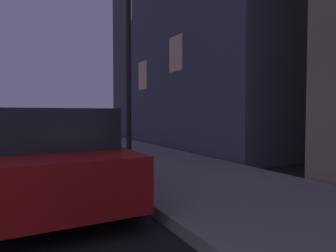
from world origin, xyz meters
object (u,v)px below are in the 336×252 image
at_px(car_black, 23,122).
at_px(car_silver, 29,131).
at_px(car_red, 47,155).
at_px(street_lamp, 128,31).
at_px(car_green, 25,125).

bearing_deg(car_black, car_silver, -90.00).
relative_size(car_red, car_black, 0.99).
xyz_separation_m(car_black, street_lamp, (2.77, -14.70, 3.22)).
relative_size(car_red, street_lamp, 0.74).
bearing_deg(car_green, car_black, 90.01).
relative_size(car_silver, street_lamp, 0.71).
distance_m(car_red, car_green, 12.70).
xyz_separation_m(car_silver, car_black, (-0.00, 11.62, 0.01)).
bearing_deg(car_silver, car_black, 90.00).
bearing_deg(car_red, car_black, 90.00).
bearing_deg(car_black, street_lamp, -79.31).
bearing_deg(car_red, street_lamp, 55.09).
distance_m(car_silver, car_black, 11.62).
bearing_deg(street_lamp, car_silver, 131.97).
xyz_separation_m(car_green, car_black, (-0.00, 5.98, 0.00)).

